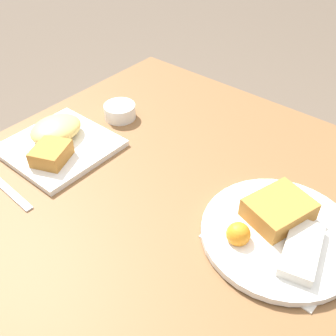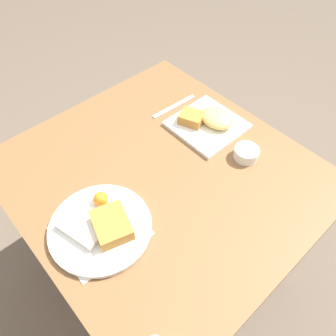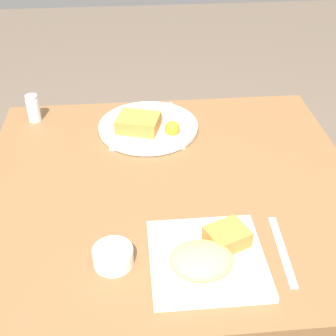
# 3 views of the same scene
# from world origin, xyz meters

# --- Properties ---
(ground_plane) EXTENTS (8.00, 8.00, 0.00)m
(ground_plane) POSITION_xyz_m (0.00, 0.00, 0.00)
(ground_plane) COLOR brown
(dining_table) EXTENTS (0.94, 0.88, 0.75)m
(dining_table) POSITION_xyz_m (0.00, 0.00, 0.66)
(dining_table) COLOR brown
(dining_table) RESTS_ON ground_plane
(menu_card) EXTENTS (0.22, 0.24, 0.00)m
(menu_card) POSITION_xyz_m (-0.04, 0.27, 0.75)
(menu_card) COLOR silver
(menu_card) RESTS_ON dining_table
(plate_square_near) EXTENTS (0.23, 0.23, 0.06)m
(plate_square_near) POSITION_xyz_m (0.05, -0.27, 0.77)
(plate_square_near) COLOR white
(plate_square_near) RESTS_ON dining_table
(plate_oval_far) EXTENTS (0.29, 0.29, 0.05)m
(plate_oval_far) POSITION_xyz_m (-0.04, 0.26, 0.77)
(plate_oval_far) COLOR white
(plate_oval_far) RESTS_ON menu_card
(sauce_ramekin) EXTENTS (0.08, 0.08, 0.04)m
(sauce_ramekin) POSITION_xyz_m (-0.14, -0.25, 0.77)
(sauce_ramekin) COLOR white
(sauce_ramekin) RESTS_ON dining_table
(butter_knife) EXTENTS (0.03, 0.20, 0.00)m
(butter_knife) POSITION_xyz_m (0.21, -0.25, 0.75)
(butter_knife) COLOR silver
(butter_knife) RESTS_ON dining_table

